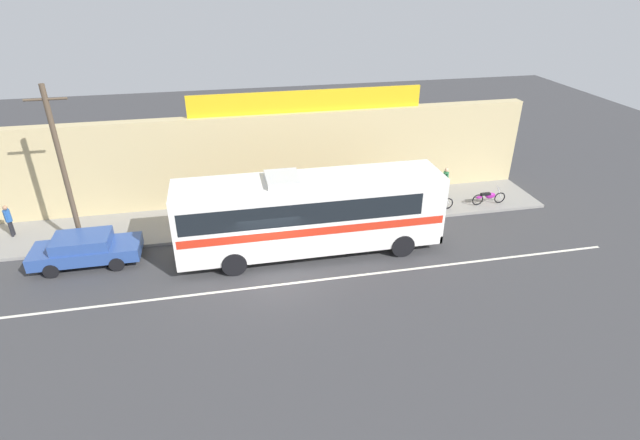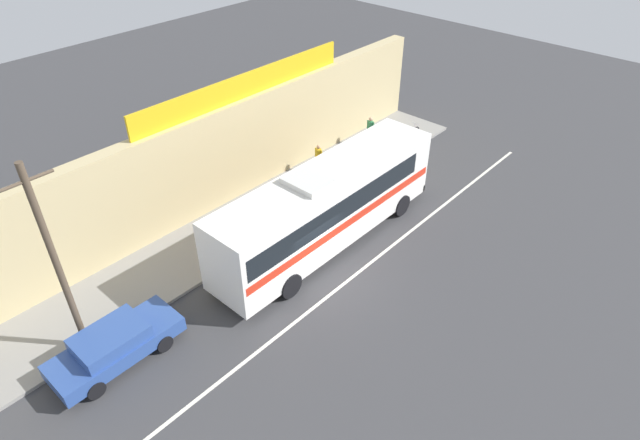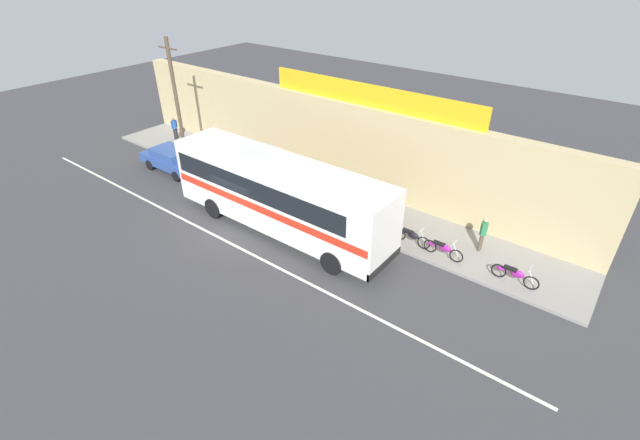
# 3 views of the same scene
# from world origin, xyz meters

# --- Properties ---
(ground_plane) EXTENTS (70.00, 70.00, 0.00)m
(ground_plane) POSITION_xyz_m (0.00, 0.00, 0.00)
(ground_plane) COLOR #3A3A3D
(sidewalk_slab) EXTENTS (30.00, 3.60, 0.14)m
(sidewalk_slab) POSITION_xyz_m (0.00, 5.20, 0.07)
(sidewalk_slab) COLOR gray
(sidewalk_slab) RESTS_ON ground_plane
(storefront_facade) EXTENTS (30.00, 0.70, 4.80)m
(storefront_facade) POSITION_xyz_m (0.00, 7.35, 2.40)
(storefront_facade) COLOR tan
(storefront_facade) RESTS_ON ground_plane
(storefront_billboard) EXTENTS (12.06, 0.12, 1.10)m
(storefront_billboard) POSITION_xyz_m (2.94, 7.35, 5.35)
(storefront_billboard) COLOR gold
(storefront_billboard) RESTS_ON storefront_facade
(road_center_stripe) EXTENTS (30.00, 0.14, 0.01)m
(road_center_stripe) POSITION_xyz_m (0.00, -0.80, 0.00)
(road_center_stripe) COLOR silver
(road_center_stripe) RESTS_ON ground_plane
(intercity_bus) EXTENTS (11.52, 2.62, 3.78)m
(intercity_bus) POSITION_xyz_m (1.86, 1.50, 2.07)
(intercity_bus) COLOR white
(intercity_bus) RESTS_ON ground_plane
(parked_car) EXTENTS (4.44, 1.83, 1.37)m
(parked_car) POSITION_xyz_m (-7.68, 2.48, 0.74)
(parked_car) COLOR #2D4C93
(parked_car) RESTS_ON ground_plane
(utility_pole) EXTENTS (1.60, 0.22, 7.32)m
(utility_pole) POSITION_xyz_m (-8.14, 3.75, 3.93)
(utility_pole) COLOR brown
(utility_pole) RESTS_ON sidewalk_slab
(motorcycle_purple) EXTENTS (1.82, 0.56, 0.94)m
(motorcycle_purple) POSITION_xyz_m (7.52, 4.07, 0.57)
(motorcycle_purple) COLOR black
(motorcycle_purple) RESTS_ON sidewalk_slab
(motorcycle_orange) EXTENTS (1.83, 0.56, 0.94)m
(motorcycle_orange) POSITION_xyz_m (9.06, 4.03, 0.57)
(motorcycle_orange) COLOR black
(motorcycle_orange) RESTS_ON sidewalk_slab
(motorcycle_green) EXTENTS (1.90, 0.56, 0.94)m
(motorcycle_green) POSITION_xyz_m (12.08, 4.14, 0.57)
(motorcycle_green) COLOR black
(motorcycle_green) RESTS_ON sidewalk_slab
(pedestrian_by_curb) EXTENTS (0.30, 0.48, 1.56)m
(pedestrian_by_curb) POSITION_xyz_m (-11.61, 5.59, 1.04)
(pedestrian_by_curb) COLOR black
(pedestrian_by_curb) RESTS_ON sidewalk_slab
(pedestrian_far_left) EXTENTS (0.30, 0.48, 1.67)m
(pedestrian_far_left) POSITION_xyz_m (10.18, 5.54, 1.11)
(pedestrian_far_left) COLOR brown
(pedestrian_far_left) RESTS_ON sidewalk_slab
(pedestrian_far_right) EXTENTS (0.30, 0.48, 1.57)m
(pedestrian_far_right) POSITION_xyz_m (5.98, 5.66, 1.04)
(pedestrian_far_right) COLOR black
(pedestrian_far_right) RESTS_ON sidewalk_slab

